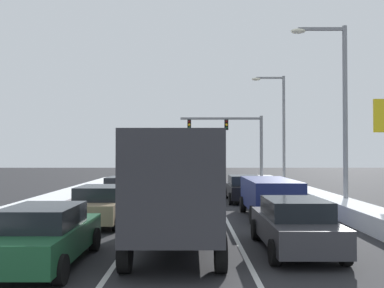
{
  "coord_description": "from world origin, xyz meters",
  "views": [
    {
      "loc": [
        0.25,
        -4.4,
        2.83
      ],
      "look_at": [
        0.21,
        26.01,
        3.46
      ],
      "focal_mm": 39.01,
      "sensor_mm": 36.0,
      "label": 1
    }
  ],
  "objects_px": {
    "sedan_gray_center_lane_third": "(187,184)",
    "street_lamp_right_mid": "(280,122)",
    "sedan_white_center_lane_second": "(185,194)",
    "street_lamp_right_near": "(338,102)",
    "sedan_maroon_left_lane_third": "(124,190)",
    "box_truck_center_lane_nearest": "(177,184)",
    "traffic_light_gantry": "(236,134)",
    "sedan_charcoal_right_lane_nearest": "(295,225)",
    "suv_navy_right_lane_second": "(270,194)",
    "sedan_green_left_lane_nearest": "(45,235)",
    "sedan_tan_left_lane_second": "(101,205)",
    "sedan_black_right_lane_third": "(244,188)"
  },
  "relations": [
    {
      "from": "sedan_gray_center_lane_third",
      "to": "street_lamp_right_mid",
      "type": "relative_size",
      "value": 0.5
    },
    {
      "from": "sedan_white_center_lane_second",
      "to": "street_lamp_right_near",
      "type": "height_order",
      "value": "street_lamp_right_near"
    },
    {
      "from": "sedan_maroon_left_lane_third",
      "to": "sedan_gray_center_lane_third",
      "type": "bearing_deg",
      "value": 52.25
    },
    {
      "from": "sedan_maroon_left_lane_third",
      "to": "box_truck_center_lane_nearest",
      "type": "bearing_deg",
      "value": -72.54
    },
    {
      "from": "traffic_light_gantry",
      "to": "sedan_gray_center_lane_third",
      "type": "bearing_deg",
      "value": -111.96
    },
    {
      "from": "box_truck_center_lane_nearest",
      "to": "sedan_gray_center_lane_third",
      "type": "xyz_separation_m",
      "value": [
        0.11,
        14.99,
        -1.14
      ]
    },
    {
      "from": "sedan_charcoal_right_lane_nearest",
      "to": "suv_navy_right_lane_second",
      "type": "relative_size",
      "value": 0.92
    },
    {
      "from": "box_truck_center_lane_nearest",
      "to": "sedan_charcoal_right_lane_nearest",
      "type": "bearing_deg",
      "value": -4.62
    },
    {
      "from": "sedan_charcoal_right_lane_nearest",
      "to": "sedan_green_left_lane_nearest",
      "type": "bearing_deg",
      "value": -166.94
    },
    {
      "from": "sedan_maroon_left_lane_third",
      "to": "sedan_white_center_lane_second",
      "type": "bearing_deg",
      "value": -30.33
    },
    {
      "from": "sedan_gray_center_lane_third",
      "to": "sedan_green_left_lane_nearest",
      "type": "bearing_deg",
      "value": -101.29
    },
    {
      "from": "sedan_tan_left_lane_second",
      "to": "traffic_light_gantry",
      "type": "bearing_deg",
      "value": 70.41
    },
    {
      "from": "suv_navy_right_lane_second",
      "to": "sedan_gray_center_lane_third",
      "type": "bearing_deg",
      "value": 112.25
    },
    {
      "from": "street_lamp_right_near",
      "to": "street_lamp_right_mid",
      "type": "bearing_deg",
      "value": 89.62
    },
    {
      "from": "sedan_black_right_lane_third",
      "to": "sedan_maroon_left_lane_third",
      "type": "height_order",
      "value": "same"
    },
    {
      "from": "sedan_green_left_lane_nearest",
      "to": "sedan_maroon_left_lane_third",
      "type": "bearing_deg",
      "value": 90.35
    },
    {
      "from": "box_truck_center_lane_nearest",
      "to": "traffic_light_gantry",
      "type": "height_order",
      "value": "traffic_light_gantry"
    },
    {
      "from": "box_truck_center_lane_nearest",
      "to": "traffic_light_gantry",
      "type": "distance_m",
      "value": 26.31
    },
    {
      "from": "box_truck_center_lane_nearest",
      "to": "traffic_light_gantry",
      "type": "bearing_deg",
      "value": 80.17
    },
    {
      "from": "sedan_white_center_lane_second",
      "to": "traffic_light_gantry",
      "type": "relative_size",
      "value": 0.6
    },
    {
      "from": "sedan_green_left_lane_nearest",
      "to": "sedan_maroon_left_lane_third",
      "type": "relative_size",
      "value": 1.0
    },
    {
      "from": "sedan_maroon_left_lane_third",
      "to": "street_lamp_right_mid",
      "type": "height_order",
      "value": "street_lamp_right_mid"
    },
    {
      "from": "sedan_maroon_left_lane_third",
      "to": "street_lamp_right_near",
      "type": "bearing_deg",
      "value": -17.09
    },
    {
      "from": "sedan_black_right_lane_third",
      "to": "sedan_charcoal_right_lane_nearest",
      "type": "bearing_deg",
      "value": -90.21
    },
    {
      "from": "box_truck_center_lane_nearest",
      "to": "sedan_maroon_left_lane_third",
      "type": "xyz_separation_m",
      "value": [
        -3.32,
        10.56,
        -1.14
      ]
    },
    {
      "from": "sedan_green_left_lane_nearest",
      "to": "street_lamp_right_mid",
      "type": "height_order",
      "value": "street_lamp_right_mid"
    },
    {
      "from": "sedan_gray_center_lane_third",
      "to": "box_truck_center_lane_nearest",
      "type": "bearing_deg",
      "value": -90.42
    },
    {
      "from": "sedan_maroon_left_lane_third",
      "to": "street_lamp_right_mid",
      "type": "xyz_separation_m",
      "value": [
        10.74,
        10.2,
        4.53
      ]
    },
    {
      "from": "sedan_charcoal_right_lane_nearest",
      "to": "sedan_black_right_lane_third",
      "type": "height_order",
      "value": "same"
    },
    {
      "from": "box_truck_center_lane_nearest",
      "to": "sedan_maroon_left_lane_third",
      "type": "height_order",
      "value": "box_truck_center_lane_nearest"
    },
    {
      "from": "sedan_black_right_lane_third",
      "to": "sedan_green_left_lane_nearest",
      "type": "distance_m",
      "value": 15.24
    },
    {
      "from": "sedan_gray_center_lane_third",
      "to": "sedan_green_left_lane_nearest",
      "type": "xyz_separation_m",
      "value": [
        -3.35,
        -16.81,
        0.0
      ]
    },
    {
      "from": "sedan_gray_center_lane_third",
      "to": "sedan_maroon_left_lane_third",
      "type": "relative_size",
      "value": 1.0
    },
    {
      "from": "sedan_charcoal_right_lane_nearest",
      "to": "sedan_tan_left_lane_second",
      "type": "xyz_separation_m",
      "value": [
        -6.58,
        4.59,
        0.0
      ]
    },
    {
      "from": "box_truck_center_lane_nearest",
      "to": "sedan_tan_left_lane_second",
      "type": "distance_m",
      "value": 5.48
    },
    {
      "from": "sedan_black_right_lane_third",
      "to": "box_truck_center_lane_nearest",
      "type": "xyz_separation_m",
      "value": [
        -3.45,
        -11.88,
        1.14
      ]
    },
    {
      "from": "sedan_white_center_lane_second",
      "to": "traffic_light_gantry",
      "type": "distance_m",
      "value": 18.16
    },
    {
      "from": "sedan_white_center_lane_second",
      "to": "sedan_maroon_left_lane_third",
      "type": "relative_size",
      "value": 1.0
    },
    {
      "from": "sedan_gray_center_lane_third",
      "to": "traffic_light_gantry",
      "type": "relative_size",
      "value": 0.6
    },
    {
      "from": "suv_navy_right_lane_second",
      "to": "street_lamp_right_near",
      "type": "xyz_separation_m",
      "value": [
        3.49,
        1.39,
        4.22
      ]
    },
    {
      "from": "box_truck_center_lane_nearest",
      "to": "sedan_tan_left_lane_second",
      "type": "xyz_separation_m",
      "value": [
        -3.18,
        4.31,
        -1.14
      ]
    },
    {
      "from": "suv_navy_right_lane_second",
      "to": "sedan_white_center_lane_second",
      "type": "xyz_separation_m",
      "value": [
        -3.77,
        2.69,
        -0.25
      ]
    },
    {
      "from": "street_lamp_right_mid",
      "to": "box_truck_center_lane_nearest",
      "type": "bearing_deg",
      "value": -109.66
    },
    {
      "from": "sedan_charcoal_right_lane_nearest",
      "to": "street_lamp_right_near",
      "type": "distance_m",
      "value": 9.62
    },
    {
      "from": "sedan_black_right_lane_third",
      "to": "sedan_green_left_lane_nearest",
      "type": "height_order",
      "value": "same"
    },
    {
      "from": "sedan_black_right_lane_third",
      "to": "sedan_gray_center_lane_third",
      "type": "xyz_separation_m",
      "value": [
        -3.34,
        3.11,
        0.0
      ]
    },
    {
      "from": "sedan_white_center_lane_second",
      "to": "sedan_tan_left_lane_second",
      "type": "xyz_separation_m",
      "value": [
        -3.24,
        -4.27,
        0.0
      ]
    },
    {
      "from": "sedan_gray_center_lane_third",
      "to": "street_lamp_right_near",
      "type": "height_order",
      "value": "street_lamp_right_near"
    },
    {
      "from": "sedan_green_left_lane_nearest",
      "to": "street_lamp_right_near",
      "type": "bearing_deg",
      "value": 40.74
    },
    {
      "from": "sedan_charcoal_right_lane_nearest",
      "to": "box_truck_center_lane_nearest",
      "type": "bearing_deg",
      "value": 175.38
    }
  ]
}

